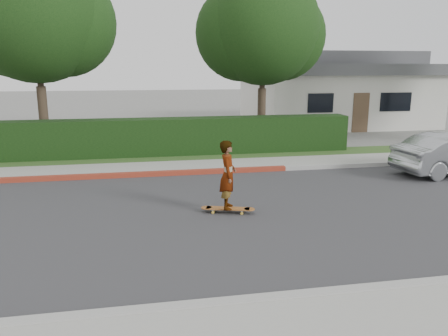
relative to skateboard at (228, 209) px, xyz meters
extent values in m
plane|color=slate|center=(1.74, -0.08, -0.11)|extent=(120.00, 120.00, 0.00)
cube|color=#2D2D30|center=(1.74, -0.08, -0.11)|extent=(60.00, 8.00, 0.01)
cube|color=#9E9E99|center=(1.74, -4.18, -0.04)|extent=(60.00, 0.20, 0.15)
cube|color=gray|center=(1.74, -5.08, -0.05)|extent=(60.00, 1.60, 0.12)
cube|color=#9E9E99|center=(1.74, 4.02, -0.04)|extent=(60.00, 0.20, 0.15)
cube|color=maroon|center=(-3.26, 4.02, -0.03)|extent=(12.00, 0.21, 0.15)
cube|color=gray|center=(1.74, 4.92, -0.05)|extent=(60.00, 1.60, 0.12)
cube|color=#2D4C1E|center=(1.74, 6.52, -0.06)|extent=(60.00, 1.60, 0.10)
cube|color=black|center=(-1.26, 7.12, 0.64)|extent=(15.00, 1.00, 1.50)
cylinder|color=#33261C|center=(-5.76, 8.42, 1.24)|extent=(0.36, 0.36, 2.70)
cylinder|color=#33261C|center=(-5.76, 8.42, 3.26)|extent=(0.24, 0.24, 2.25)
sphere|color=black|center=(-5.76, 8.42, 5.29)|extent=(5.20, 5.20, 5.20)
sphere|color=black|center=(-6.56, 8.82, 5.09)|extent=(4.42, 4.42, 4.42)
sphere|color=black|center=(-4.86, 8.72, 4.99)|extent=(4.16, 4.16, 4.16)
cylinder|color=#33261C|center=(3.24, 8.92, 1.15)|extent=(0.36, 0.36, 2.52)
cylinder|color=#33261C|center=(3.24, 8.92, 3.04)|extent=(0.24, 0.24, 2.10)
sphere|color=black|center=(3.24, 8.92, 4.93)|extent=(4.80, 4.80, 4.80)
sphere|color=black|center=(2.44, 9.32, 4.73)|extent=(4.08, 4.08, 4.08)
sphere|color=black|center=(4.14, 9.22, 4.63)|extent=(3.84, 3.84, 3.84)
cube|color=beige|center=(9.74, 15.92, 1.39)|extent=(10.00, 8.00, 3.00)
cube|color=#4C4C51|center=(9.74, 15.92, 3.19)|extent=(10.60, 8.60, 0.60)
cube|color=#4C4C51|center=(9.74, 15.92, 3.79)|extent=(8.40, 6.40, 0.80)
cube|color=black|center=(7.24, 11.90, 1.49)|extent=(1.40, 0.06, 1.00)
cube|color=black|center=(11.54, 11.90, 1.49)|extent=(1.80, 0.06, 1.00)
cube|color=brown|center=(9.54, 11.90, 0.94)|extent=(0.90, 0.06, 2.10)
cylinder|color=gold|center=(-0.36, 0.00, -0.07)|extent=(0.08, 0.06, 0.07)
cylinder|color=gold|center=(-0.30, 0.19, -0.07)|extent=(0.08, 0.06, 0.07)
cylinder|color=gold|center=(0.30, -0.19, -0.07)|extent=(0.08, 0.06, 0.07)
cylinder|color=gold|center=(0.36, 0.00, -0.07)|extent=(0.08, 0.06, 0.07)
cube|color=silver|center=(-0.33, 0.10, -0.02)|extent=(0.11, 0.21, 0.03)
cube|color=silver|center=(0.33, -0.10, -0.02)|extent=(0.11, 0.21, 0.03)
cube|color=brown|center=(0.00, 0.00, 0.01)|extent=(1.06, 0.54, 0.02)
cylinder|color=brown|center=(-0.50, 0.15, 0.01)|extent=(0.31, 0.31, 0.02)
cylinder|color=brown|center=(0.50, -0.15, 0.01)|extent=(0.31, 0.31, 0.02)
imported|color=white|center=(0.00, 0.00, 0.84)|extent=(0.51, 0.67, 1.63)
camera|label=1|loc=(-1.90, -9.76, 3.29)|focal=35.00mm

